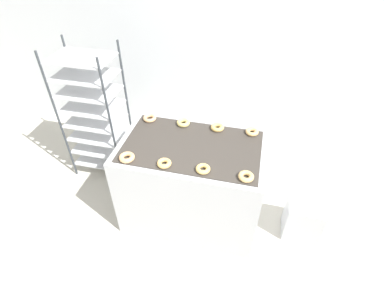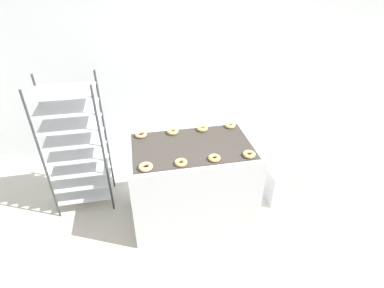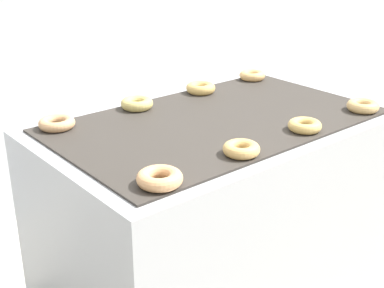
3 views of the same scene
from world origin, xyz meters
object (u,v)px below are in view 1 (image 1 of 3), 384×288
at_px(glaze_bin, 302,219).
at_px(donut_far_midright, 217,127).
at_px(donut_near_midleft, 164,163).
at_px(donut_far_midleft, 183,123).
at_px(donut_near_right, 246,176).
at_px(donut_near_left, 127,157).
at_px(donut_far_left, 150,118).
at_px(donut_far_right, 252,132).
at_px(donut_near_midright, 203,169).
at_px(baking_rack_cart, 95,114).
at_px(fryer_machine, 192,182).

bearing_deg(glaze_bin, donut_far_midright, 162.93).
bearing_deg(donut_near_midleft, donut_far_midleft, 89.44).
distance_m(donut_near_right, donut_far_midleft, 0.91).
relative_size(donut_near_left, donut_near_right, 1.06).
relative_size(donut_far_left, donut_far_right, 1.08).
height_order(donut_near_midright, donut_far_right, donut_far_right).
distance_m(donut_near_right, donut_far_left, 1.20).
bearing_deg(donut_near_left, donut_near_right, 0.59).
xyz_separation_m(baking_rack_cart, donut_near_right, (1.78, -0.77, 0.16)).
bearing_deg(baking_rack_cart, donut_far_midright, -6.24).
bearing_deg(donut_far_midright, baking_rack_cart, 173.76).
relative_size(baking_rack_cart, donut_near_midleft, 13.15).
distance_m(donut_near_left, donut_far_midleft, 0.71).
distance_m(donut_far_left, donut_far_midleft, 0.36).
distance_m(fryer_machine, donut_far_midright, 0.62).
xyz_separation_m(glaze_bin, donut_near_left, (-1.65, -0.32, 0.77)).
bearing_deg(fryer_machine, donut_far_right, 31.41).
relative_size(donut_near_right, donut_far_right, 1.03).
relative_size(fryer_machine, glaze_bin, 3.13).
relative_size(donut_near_midleft, donut_far_midright, 0.94).
height_order(glaze_bin, donut_far_left, donut_far_left).
distance_m(fryer_machine, glaze_bin, 1.17).
relative_size(donut_near_midleft, donut_near_right, 0.96).
distance_m(donut_near_midleft, donut_far_left, 0.70).
distance_m(donut_near_midright, donut_far_left, 0.91).
height_order(baking_rack_cart, donut_near_midleft, baking_rack_cart).
height_order(baking_rack_cart, donut_near_midright, baking_rack_cart).
bearing_deg(baking_rack_cart, donut_near_left, -45.99).
height_order(fryer_machine, donut_far_left, donut_far_left).
height_order(donut_near_left, donut_near_midright, donut_near_left).
distance_m(fryer_machine, donut_near_midright, 0.60).
xyz_separation_m(baking_rack_cart, donut_near_left, (0.75, -0.78, 0.16)).
relative_size(glaze_bin, donut_far_left, 3.23).
bearing_deg(fryer_machine, donut_near_right, -30.03).
bearing_deg(donut_near_midright, donut_far_midleft, 118.63).
bearing_deg(glaze_bin, donut_far_midleft, 167.37).
xyz_separation_m(donut_near_midright, donut_far_midleft, (-0.33, 0.60, 0.00)).
height_order(donut_near_midleft, donut_near_right, donut_near_right).
relative_size(glaze_bin, donut_near_midright, 3.53).
distance_m(donut_near_right, donut_far_midright, 0.70).
distance_m(fryer_machine, baking_rack_cart, 1.38).
distance_m(donut_near_midleft, donut_far_right, 0.93).
height_order(baking_rack_cart, donut_far_midleft, baking_rack_cart).
bearing_deg(donut_far_left, donut_near_right, -30.31).
distance_m(donut_far_midright, donut_far_right, 0.34).
bearing_deg(donut_near_midright, donut_far_midright, 88.35).
xyz_separation_m(fryer_machine, donut_far_right, (0.52, 0.32, 0.50)).
bearing_deg(donut_near_left, donut_near_midright, 1.44).
height_order(fryer_machine, donut_near_midright, donut_near_midright).
relative_size(baking_rack_cart, donut_near_midright, 13.16).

